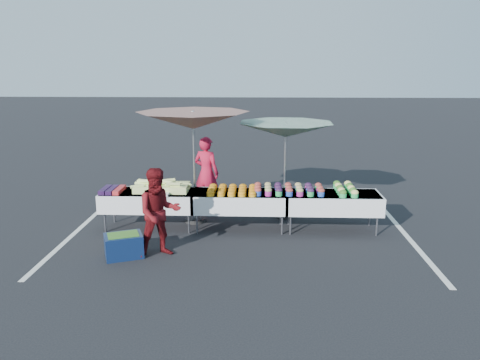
{
  "coord_description": "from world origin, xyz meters",
  "views": [
    {
      "loc": [
        0.35,
        -8.82,
        3.16
      ],
      "look_at": [
        0.0,
        0.0,
        1.0
      ],
      "focal_mm": 35.0,
      "sensor_mm": 36.0,
      "label": 1
    }
  ],
  "objects_px": {
    "table_right": "(332,202)",
    "umbrella_left": "(193,121)",
    "table_left": "(149,200)",
    "storage_bin": "(124,245)",
    "vendor": "(206,173)",
    "umbrella_right": "(286,131)",
    "table_center": "(240,201)",
    "customer": "(159,213)"
  },
  "relations": [
    {
      "from": "table_center",
      "to": "storage_bin",
      "type": "distance_m",
      "value": 2.45
    },
    {
      "from": "umbrella_right",
      "to": "table_center",
      "type": "bearing_deg",
      "value": -138.69
    },
    {
      "from": "table_right",
      "to": "table_center",
      "type": "bearing_deg",
      "value": 180.0
    },
    {
      "from": "vendor",
      "to": "storage_bin",
      "type": "xyz_separation_m",
      "value": [
        -1.1,
        -2.88,
        -0.61
      ]
    },
    {
      "from": "umbrella_left",
      "to": "storage_bin",
      "type": "relative_size",
      "value": 3.4
    },
    {
      "from": "vendor",
      "to": "table_right",
      "type": "bearing_deg",
      "value": 175.81
    },
    {
      "from": "umbrella_left",
      "to": "storage_bin",
      "type": "distance_m",
      "value": 2.83
    },
    {
      "from": "customer",
      "to": "umbrella_left",
      "type": "distance_m",
      "value": 2.27
    },
    {
      "from": "umbrella_left",
      "to": "umbrella_right",
      "type": "relative_size",
      "value": 0.97
    },
    {
      "from": "vendor",
      "to": "umbrella_right",
      "type": "distance_m",
      "value": 2.1
    },
    {
      "from": "table_left",
      "to": "customer",
      "type": "bearing_deg",
      "value": -70.52
    },
    {
      "from": "table_center",
      "to": "umbrella_left",
      "type": "relative_size",
      "value": 0.74
    },
    {
      "from": "vendor",
      "to": "umbrella_right",
      "type": "relative_size",
      "value": 0.63
    },
    {
      "from": "table_center",
      "to": "vendor",
      "type": "height_order",
      "value": "vendor"
    },
    {
      "from": "umbrella_right",
      "to": "storage_bin",
      "type": "height_order",
      "value": "umbrella_right"
    },
    {
      "from": "table_center",
      "to": "umbrella_right",
      "type": "distance_m",
      "value": 1.76
    },
    {
      "from": "umbrella_left",
      "to": "table_right",
      "type": "bearing_deg",
      "value": -8.29
    },
    {
      "from": "customer",
      "to": "storage_bin",
      "type": "distance_m",
      "value": 0.83
    },
    {
      "from": "vendor",
      "to": "umbrella_right",
      "type": "height_order",
      "value": "umbrella_right"
    },
    {
      "from": "storage_bin",
      "to": "umbrella_left",
      "type": "bearing_deg",
      "value": 40.67
    },
    {
      "from": "table_left",
      "to": "table_right",
      "type": "distance_m",
      "value": 3.6
    },
    {
      "from": "table_right",
      "to": "vendor",
      "type": "xyz_separation_m",
      "value": [
        -2.61,
        1.4,
        0.24
      ]
    },
    {
      "from": "table_left",
      "to": "table_center",
      "type": "xyz_separation_m",
      "value": [
        1.8,
        0.0,
        0.0
      ]
    },
    {
      "from": "table_center",
      "to": "table_right",
      "type": "xyz_separation_m",
      "value": [
        1.8,
        0.0,
        0.0
      ]
    },
    {
      "from": "customer",
      "to": "storage_bin",
      "type": "xyz_separation_m",
      "value": [
        -0.61,
        -0.08,
        -0.56
      ]
    },
    {
      "from": "vendor",
      "to": "storage_bin",
      "type": "relative_size",
      "value": 2.22
    },
    {
      "from": "table_center",
      "to": "umbrella_left",
      "type": "bearing_deg",
      "value": 157.09
    },
    {
      "from": "table_left",
      "to": "table_right",
      "type": "relative_size",
      "value": 1.0
    },
    {
      "from": "table_left",
      "to": "table_center",
      "type": "distance_m",
      "value": 1.8
    },
    {
      "from": "table_right",
      "to": "customer",
      "type": "bearing_deg",
      "value": -155.72
    },
    {
      "from": "umbrella_left",
      "to": "umbrella_right",
      "type": "xyz_separation_m",
      "value": [
        1.86,
        0.4,
        -0.23
      ]
    },
    {
      "from": "customer",
      "to": "umbrella_left",
      "type": "bearing_deg",
      "value": 57.02
    },
    {
      "from": "umbrella_right",
      "to": "customer",
      "type": "bearing_deg",
      "value": -135.19
    },
    {
      "from": "storage_bin",
      "to": "customer",
      "type": "bearing_deg",
      "value": -14.4
    },
    {
      "from": "vendor",
      "to": "table_left",
      "type": "bearing_deg",
      "value": 78.82
    },
    {
      "from": "table_right",
      "to": "customer",
      "type": "distance_m",
      "value": 3.41
    },
    {
      "from": "table_center",
      "to": "vendor",
      "type": "distance_m",
      "value": 1.64
    },
    {
      "from": "table_right",
      "to": "umbrella_left",
      "type": "distance_m",
      "value": 3.16
    },
    {
      "from": "table_left",
      "to": "storage_bin",
      "type": "relative_size",
      "value": 2.53
    },
    {
      "from": "table_left",
      "to": "customer",
      "type": "xyz_separation_m",
      "value": [
        0.5,
        -1.4,
        0.18
      ]
    },
    {
      "from": "storage_bin",
      "to": "umbrella_right",
      "type": "bearing_deg",
      "value": 16.81
    },
    {
      "from": "table_center",
      "to": "customer",
      "type": "distance_m",
      "value": 1.92
    }
  ]
}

